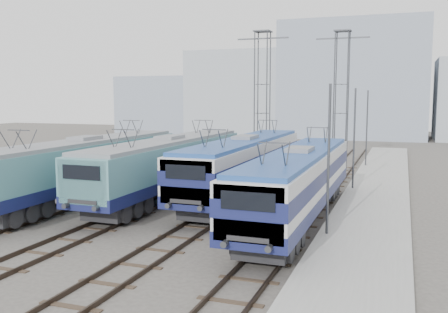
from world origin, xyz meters
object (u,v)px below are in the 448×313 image
mast_mid (354,141)px  catenary_tower_east (341,94)px  locomotive_center_right (244,161)px  mast_rear (367,130)px  mast_front (328,163)px  locomotive_far_right (299,178)px  locomotive_far_left (84,164)px  locomotive_center_left (168,162)px  catenary_tower_west (262,94)px

mast_mid → catenary_tower_east: bearing=101.9°
locomotive_center_right → mast_rear: (6.35, 16.25, 1.14)m
locomotive_center_right → mast_mid: mast_mid is taller
mast_mid → mast_front: bearing=-90.0°
locomotive_far_right → mast_mid: mast_mid is taller
locomotive_far_left → locomotive_far_right: bearing=-3.2°
catenary_tower_east → locomotive_center_left: bearing=-118.7°
catenary_tower_west → locomotive_center_right: bearing=-79.6°
locomotive_far_left → mast_mid: 17.62m
locomotive_far_left → mast_mid: mast_mid is taller
locomotive_center_left → locomotive_center_right: bearing=21.0°
catenary_tower_west → mast_rear: (8.60, 4.00, -3.14)m
locomotive_center_left → catenary_tower_east: catenary_tower_east is taller
mast_mid → catenary_tower_west: bearing=137.1°
mast_front → mast_rear: (0.00, 24.00, 0.00)m
catenary_tower_east → mast_rear: 4.28m
locomotive_center_right → mast_front: size_ratio=2.65×
locomotive_far_left → mast_front: 15.77m
locomotive_center_left → locomotive_far_right: size_ratio=1.03×
locomotive_far_left → locomotive_center_left: 5.19m
catenary_tower_east → locomotive_far_left: bearing=-125.5°
locomotive_center_left → mast_rear: 21.03m
catenary_tower_east → mast_mid: size_ratio=1.71×
catenary_tower_east → mast_mid: 10.69m
locomotive_far_right → mast_mid: 9.59m
locomotive_center_left → mast_front: bearing=-29.0°
locomotive_far_right → mast_mid: (1.85, 9.33, 1.21)m
locomotive_far_right → mast_rear: (1.85, 21.33, 1.21)m
mast_front → locomotive_center_left: bearing=151.0°
locomotive_far_left → locomotive_center_right: bearing=25.6°
locomotive_center_right → locomotive_far_right: (4.50, -5.08, -0.07)m
catenary_tower_east → mast_front: 22.32m
locomotive_center_right → mast_rear: 17.49m
catenary_tower_west → catenary_tower_east: same height
locomotive_center_left → catenary_tower_east: size_ratio=1.54×
locomotive_center_left → mast_mid: (10.85, 5.98, 1.20)m
locomotive_far_right → catenary_tower_west: 19.10m
locomotive_far_right → catenary_tower_east: size_ratio=1.50×
locomotive_center_left → catenary_tower_west: (2.25, 13.98, 4.34)m
locomotive_far_left → mast_front: bearing=-12.6°
locomotive_center_right → locomotive_far_right: 6.79m
locomotive_center_left → mast_mid: mast_mid is taller
catenary_tower_west → catenary_tower_east: (6.50, 2.00, 0.00)m
locomotive_far_right → mast_front: bearing=-55.3°
locomotive_far_left → mast_front: (15.35, -3.43, 1.18)m
catenary_tower_east → locomotive_center_right: bearing=-106.6°
locomotive_far_right → locomotive_center_left: bearing=159.6°
locomotive_far_left → catenary_tower_east: (13.25, 18.57, 4.32)m
locomotive_far_left → catenary_tower_west: (6.75, 16.57, 4.32)m
mast_rear → locomotive_far_left: bearing=-126.7°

